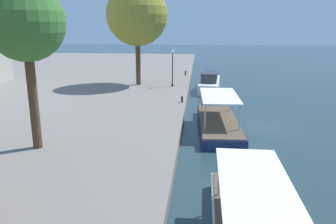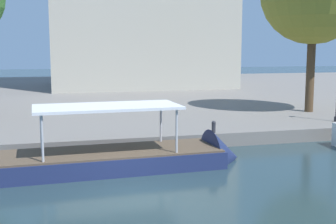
# 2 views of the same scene
# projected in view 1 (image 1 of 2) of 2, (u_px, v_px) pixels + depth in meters

# --- Properties ---
(ground_plane) EXTENTS (220.00, 220.00, 0.00)m
(ground_plane) POSITION_uv_depth(u_px,v_px,m) (264.00, 128.00, 27.93)
(ground_plane) COLOR #23383D
(tour_boat_1) EXTENTS (11.37, 3.47, 4.11)m
(tour_boat_1) POSITION_uv_depth(u_px,v_px,m) (217.00, 122.00, 28.60)
(tour_boat_1) COLOR navy
(tour_boat_1) RESTS_ON ground_plane
(motor_yacht_2) EXTENTS (10.05, 3.12, 4.13)m
(motor_yacht_2) POSITION_uv_depth(u_px,v_px,m) (210.00, 84.00, 44.15)
(motor_yacht_2) COLOR silver
(motor_yacht_2) RESTS_ON ground_plane
(mooring_bollard_1) EXTENTS (0.23, 0.23, 0.66)m
(mooring_bollard_1) POSITION_uv_depth(u_px,v_px,m) (182.00, 99.00, 33.55)
(mooring_bollard_1) COLOR #2D2D33
(mooring_bollard_1) RESTS_ON dock_promenade
(mooring_bollard_2) EXTENTS (0.25, 0.25, 0.72)m
(mooring_bollard_2) POSITION_uv_depth(u_px,v_px,m) (185.00, 73.00, 51.05)
(mooring_bollard_2) COLOR #2D2D33
(mooring_bollard_2) RESTS_ON dock_promenade
(lamp_post) EXTENTS (0.41, 0.41, 4.45)m
(lamp_post) POSITION_uv_depth(u_px,v_px,m) (173.00, 64.00, 41.58)
(lamp_post) COLOR black
(lamp_post) RESTS_ON dock_promenade
(tree_1) EXTENTS (7.57, 7.53, 12.38)m
(tree_1) POSITION_uv_depth(u_px,v_px,m) (136.00, 16.00, 41.60)
(tree_1) COLOR #4C3823
(tree_1) RESTS_ON dock_promenade
(tree_2) EXTENTS (4.63, 4.78, 10.02)m
(tree_2) POSITION_uv_depth(u_px,v_px,m) (21.00, 18.00, 19.49)
(tree_2) COLOR #4C3823
(tree_2) RESTS_ON dock_promenade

